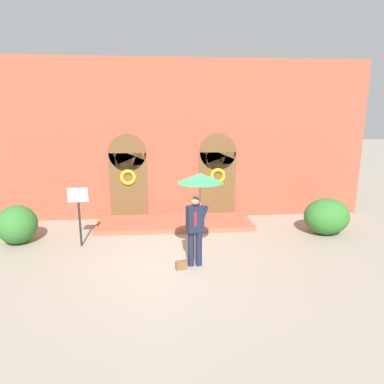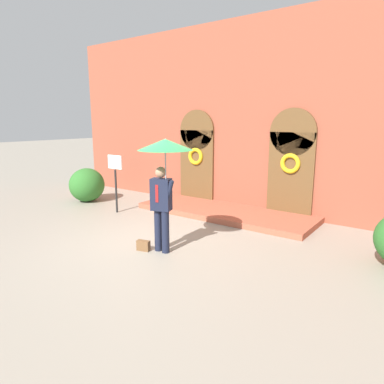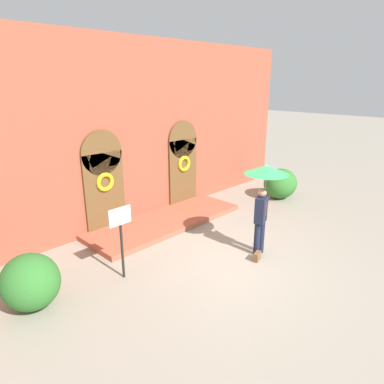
{
  "view_description": "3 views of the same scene",
  "coord_description": "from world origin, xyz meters",
  "px_view_note": "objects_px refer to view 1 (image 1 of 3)",
  "views": [
    {
      "loc": [
        -0.35,
        -8.16,
        3.77
      ],
      "look_at": [
        0.49,
        1.71,
        1.47
      ],
      "focal_mm": 32.0,
      "sensor_mm": 36.0,
      "label": 1
    },
    {
      "loc": [
        4.92,
        -5.32,
        2.71
      ],
      "look_at": [
        0.11,
        1.29,
        1.0
      ],
      "focal_mm": 32.0,
      "sensor_mm": 36.0,
      "label": 2
    },
    {
      "loc": [
        -6.62,
        -4.59,
        4.36
      ],
      "look_at": [
        0.01,
        1.9,
        1.32
      ],
      "focal_mm": 32.0,
      "sensor_mm": 36.0,
      "label": 3
    }
  ],
  "objects_px": {
    "sign_post": "(79,207)",
    "shrub_right": "(327,216)",
    "person_with_umbrella": "(199,192)",
    "handbag": "(181,265)",
    "shrub_left": "(17,225)"
  },
  "relations": [
    {
      "from": "person_with_umbrella",
      "to": "shrub_left",
      "type": "distance_m",
      "value": 5.68
    },
    {
      "from": "shrub_left",
      "to": "shrub_right",
      "type": "height_order",
      "value": "shrub_right"
    },
    {
      "from": "sign_post",
      "to": "shrub_left",
      "type": "distance_m",
      "value": 2.03
    },
    {
      "from": "handbag",
      "to": "sign_post",
      "type": "relative_size",
      "value": 0.16
    },
    {
      "from": "shrub_right",
      "to": "person_with_umbrella",
      "type": "bearing_deg",
      "value": -155.31
    },
    {
      "from": "sign_post",
      "to": "shrub_left",
      "type": "bearing_deg",
      "value": 168.4
    },
    {
      "from": "person_with_umbrella",
      "to": "sign_post",
      "type": "bearing_deg",
      "value": 154.17
    },
    {
      "from": "handbag",
      "to": "sign_post",
      "type": "distance_m",
      "value": 3.49
    },
    {
      "from": "handbag",
      "to": "sign_post",
      "type": "height_order",
      "value": "sign_post"
    },
    {
      "from": "person_with_umbrella",
      "to": "shrub_left",
      "type": "height_order",
      "value": "person_with_umbrella"
    },
    {
      "from": "sign_post",
      "to": "shrub_right",
      "type": "bearing_deg",
      "value": 2.92
    },
    {
      "from": "sign_post",
      "to": "shrub_left",
      "type": "relative_size",
      "value": 1.44
    },
    {
      "from": "shrub_left",
      "to": "sign_post",
      "type": "bearing_deg",
      "value": -11.6
    },
    {
      "from": "shrub_left",
      "to": "person_with_umbrella",
      "type": "bearing_deg",
      "value": -20.88
    },
    {
      "from": "person_with_umbrella",
      "to": "handbag",
      "type": "bearing_deg",
      "value": -156.06
    }
  ]
}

